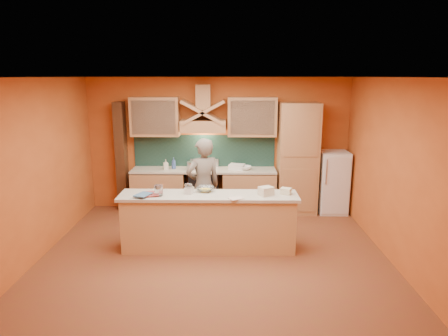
{
  "coord_description": "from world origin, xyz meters",
  "views": [
    {
      "loc": [
        0.24,
        -5.9,
        2.82
      ],
      "look_at": [
        0.14,
        0.9,
        1.25
      ],
      "focal_mm": 32.0,
      "sensor_mm": 36.0,
      "label": 1
    }
  ],
  "objects_px": {
    "stove": "(204,191)",
    "kitchen_scale": "(189,191)",
    "fridge": "(332,182)",
    "mixing_bowl": "(205,189)",
    "person": "(203,186)"
  },
  "relations": [
    {
      "from": "person",
      "to": "mixing_bowl",
      "type": "bearing_deg",
      "value": 72.58
    },
    {
      "from": "person",
      "to": "kitchen_scale",
      "type": "relative_size",
      "value": 14.31
    },
    {
      "from": "fridge",
      "to": "person",
      "type": "xyz_separation_m",
      "value": [
        -2.63,
        -1.17,
        0.23
      ]
    },
    {
      "from": "stove",
      "to": "fridge",
      "type": "bearing_deg",
      "value": 0.0
    },
    {
      "from": "kitchen_scale",
      "to": "mixing_bowl",
      "type": "height_order",
      "value": "kitchen_scale"
    },
    {
      "from": "fridge",
      "to": "mixing_bowl",
      "type": "relative_size",
      "value": 4.5
    },
    {
      "from": "fridge",
      "to": "mixing_bowl",
      "type": "xyz_separation_m",
      "value": [
        -2.56,
        -1.72,
        0.33
      ]
    },
    {
      "from": "stove",
      "to": "kitchen_scale",
      "type": "height_order",
      "value": "kitchen_scale"
    },
    {
      "from": "fridge",
      "to": "kitchen_scale",
      "type": "distance_m",
      "value": 3.39
    },
    {
      "from": "person",
      "to": "mixing_bowl",
      "type": "relative_size",
      "value": 6.08
    },
    {
      "from": "person",
      "to": "fridge",
      "type": "bearing_deg",
      "value": 179.23
    },
    {
      "from": "person",
      "to": "mixing_bowl",
      "type": "xyz_separation_m",
      "value": [
        0.07,
        -0.55,
        0.1
      ]
    },
    {
      "from": "stove",
      "to": "kitchen_scale",
      "type": "relative_size",
      "value": 7.34
    },
    {
      "from": "stove",
      "to": "fridge",
      "type": "distance_m",
      "value": 2.71
    },
    {
      "from": "person",
      "to": "mixing_bowl",
      "type": "height_order",
      "value": "person"
    }
  ]
}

